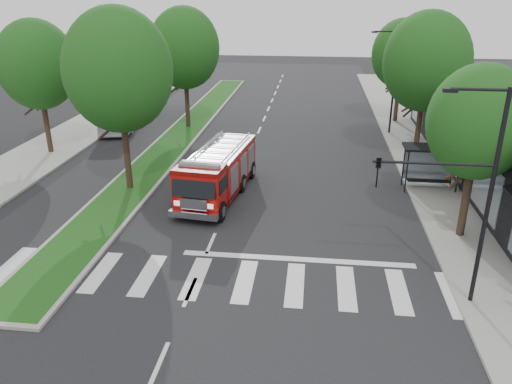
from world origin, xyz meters
TOP-DOWN VIEW (x-y plane):
  - ground at (0.00, 0.00)m, footprint 140.00×140.00m
  - sidewalk_right at (12.50, 10.00)m, footprint 5.00×80.00m
  - sidewalk_left at (-14.50, 10.00)m, footprint 5.00×80.00m
  - median at (-6.00, 18.00)m, footprint 3.00×50.00m
  - bus_shelter at (11.20, 8.15)m, footprint 3.20×1.60m
  - tree_right_near at (11.50, 2.00)m, footprint 4.40×4.40m
  - tree_right_mid at (11.50, 14.00)m, footprint 5.60×5.60m
  - tree_right_far at (11.50, 24.00)m, footprint 5.00×5.00m
  - tree_median_near at (-6.00, 6.00)m, footprint 5.80×5.80m
  - tree_median_far at (-6.00, 20.00)m, footprint 5.60×5.60m
  - tree_left_mid at (-14.00, 12.00)m, footprint 5.20×5.20m
  - streetlight_right_near at (9.61, -3.50)m, footprint 4.08×0.22m
  - streetlight_right_far at (10.35, 20.00)m, footprint 2.11×0.20m
  - fire_engine at (-0.71, 5.71)m, footprint 3.43×8.50m
  - city_bus at (-11.63, 20.12)m, footprint 3.81×9.69m

SIDE VIEW (x-z plane):
  - ground at x=0.00m, z-range 0.00..0.00m
  - sidewalk_right at x=12.50m, z-range 0.00..0.15m
  - sidewalk_left at x=-14.50m, z-range 0.00..0.15m
  - median at x=-6.00m, z-range 0.00..0.16m
  - city_bus at x=-11.63m, z-range 0.00..2.63m
  - fire_engine at x=-0.71m, z-range -0.06..2.81m
  - bus_shelter at x=11.20m, z-range 0.73..3.34m
  - streetlight_right_far at x=10.35m, z-range 0.48..8.48m
  - streetlight_right_near at x=9.61m, z-range 0.67..8.67m
  - tree_right_near at x=11.50m, z-range 1.48..9.53m
  - tree_right_far at x=11.50m, z-range 1.47..10.20m
  - tree_left_mid at x=-14.00m, z-range 1.58..10.74m
  - tree_right_mid at x=11.50m, z-range 1.63..11.35m
  - tree_median_far at x=-6.00m, z-range 1.63..11.35m
  - tree_median_near at x=-6.00m, z-range 1.73..11.89m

